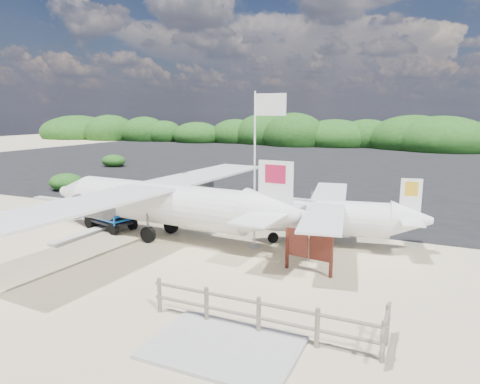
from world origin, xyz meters
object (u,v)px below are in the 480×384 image
(flagpole, at_px, (254,247))
(crew_b, at_px, (238,213))
(baggage_cart, at_px, (111,229))
(signboard, at_px, (308,273))
(aircraft_small, at_px, (237,155))
(crew_a, at_px, (161,201))
(crew_c, at_px, (301,217))

(flagpole, distance_m, crew_b, 2.83)
(baggage_cart, xyz_separation_m, signboard, (10.23, -1.69, 0.00))
(flagpole, height_order, signboard, flagpole)
(aircraft_small, bearing_deg, baggage_cart, 95.30)
(signboard, height_order, crew_b, crew_b)
(flagpole, relative_size, crew_b, 3.71)
(crew_a, bearing_deg, crew_c, 178.98)
(baggage_cart, height_order, aircraft_small, aircraft_small)
(crew_c, relative_size, aircraft_small, 0.22)
(aircraft_small, bearing_deg, flagpole, 106.07)
(signboard, height_order, aircraft_small, aircraft_small)
(crew_a, bearing_deg, aircraft_small, -69.63)
(baggage_cart, height_order, flagpole, flagpole)
(signboard, distance_m, aircraft_small, 41.54)
(crew_a, bearing_deg, crew_b, 172.04)
(crew_a, distance_m, aircraft_small, 33.29)
(signboard, bearing_deg, aircraft_small, 127.32)
(crew_b, bearing_deg, aircraft_small, -50.83)
(flagpole, bearing_deg, signboard, -33.51)
(baggage_cart, relative_size, signboard, 1.44)
(flagpole, xyz_separation_m, signboard, (2.82, -1.86, 0.00))
(signboard, relative_size, crew_c, 1.09)
(flagpole, bearing_deg, aircraft_small, 115.74)
(signboard, relative_size, aircraft_small, 0.24)
(crew_a, bearing_deg, flagpole, 158.50)
(baggage_cart, bearing_deg, flagpole, 15.79)
(crew_c, xyz_separation_m, aircraft_small, (-18.03, 32.27, -0.87))
(baggage_cart, xyz_separation_m, crew_c, (8.68, 2.68, 0.87))
(flagpole, height_order, crew_a, flagpole)
(crew_a, height_order, crew_c, crew_c)
(crew_b, height_order, crew_c, crew_c)
(baggage_cart, distance_m, aircraft_small, 36.18)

